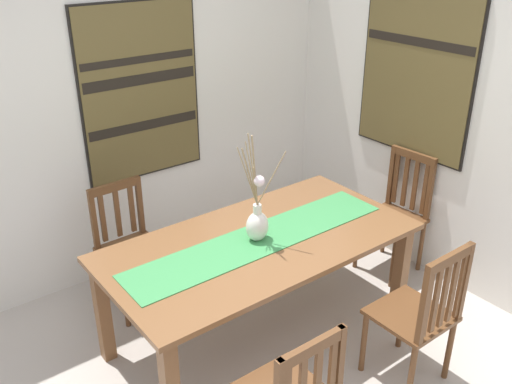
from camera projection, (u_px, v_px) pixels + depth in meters
wall_back at (120, 103)px, 4.11m from camera, size 6.40×0.12×2.70m
wall_side at (490, 117)px, 3.80m from camera, size 0.12×6.40×2.70m
dining_table at (260, 252)px, 3.53m from camera, size 1.98×1.01×0.75m
table_runner at (260, 239)px, 3.49m from camera, size 1.82×0.36×0.01m
centerpiece_vase at (257, 221)px, 3.42m from camera, size 0.21×0.26×0.73m
chair_1 at (421, 313)px, 3.22m from camera, size 0.42×0.42×0.97m
chair_2 at (129, 245)px, 3.96m from camera, size 0.43×0.43×0.91m
chair_3 at (397, 212)px, 4.38m from camera, size 0.44×0.44×0.97m
painting_on_back_wall at (141, 92)px, 4.11m from camera, size 0.95×0.05×1.31m
painting_on_side_wall at (416, 74)px, 4.11m from camera, size 0.05×0.99×1.24m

